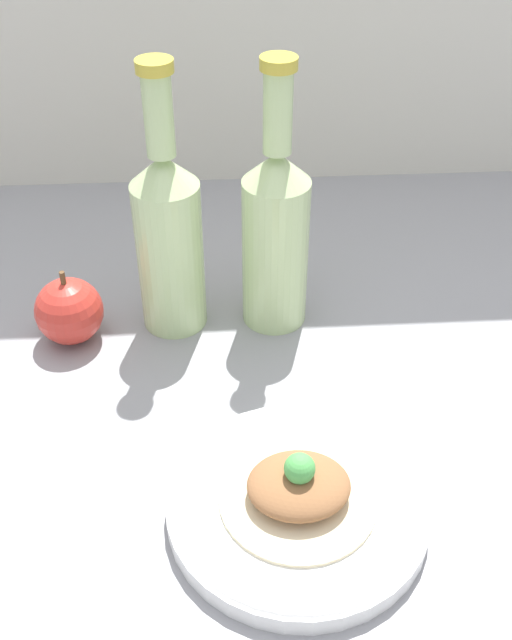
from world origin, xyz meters
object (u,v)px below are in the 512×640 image
Objects in this scene: plated_food at (299,487)px; cider_bottle_right at (276,232)px; apple at (69,311)px; plate at (298,504)px; cider_bottle_left at (169,235)px.

plated_food is 29.83cm from cider_bottle_right.
plate is at bearing -48.41° from apple.
plate is 2.24cm from plated_food.
plate is 34.94cm from apple.
plate is 1.66× the size of plated_food.
apple is at bearing -167.35° from cider_bottle_left.
cider_bottle_left is 3.39× the size of apple.
plate is 32.62cm from cider_bottle_left.
cider_bottle_left is at bearing 180.00° from cider_bottle_right.
cider_bottle_left is 14.29cm from apple.
cider_bottle_left is at bearing 111.89° from plated_food.
cider_bottle_right is 3.39× the size of apple.
cider_bottle_right reaches higher than apple.
cider_bottle_right is (11.71, 0.00, 0.00)cm from cider_bottle_left.
cider_bottle_right is (0.20, 28.66, 8.25)cm from plated_food.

